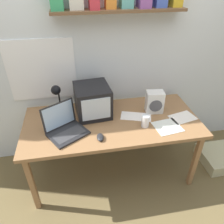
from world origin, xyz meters
TOP-DOWN VIEW (x-y plane):
  - ground_plane at (0.00, 0.00)m, footprint 12.00×12.00m
  - back_wall at (-0.00, 0.47)m, footprint 5.60×0.24m
  - corner_desk at (0.00, 0.00)m, footprint 1.69×0.78m
  - crt_monitor at (-0.17, 0.16)m, footprint 0.36×0.38m
  - laptop at (-0.45, -0.09)m, footprint 0.41×0.40m
  - desk_lamp at (-0.50, 0.23)m, footprint 0.12×0.16m
  - juice_glass at (0.29, -0.14)m, footprint 0.07×0.07m
  - space_heater at (0.45, 0.08)m, footprint 0.18×0.14m
  - computer_mouse at (-0.15, -0.25)m, footprint 0.07×0.11m
  - loose_paper_near_monitor at (0.70, -0.08)m, footprint 0.28×0.22m
  - printed_handout at (0.49, -0.19)m, footprint 0.27×0.25m
  - loose_paper_near_laptop at (0.25, 0.02)m, footprint 0.33×0.23m
  - floor_cushion at (1.28, -0.09)m, footprint 0.43×0.43m

SIDE VIEW (x-z plane):
  - ground_plane at x=0.00m, z-range 0.00..0.00m
  - floor_cushion at x=1.28m, z-range 0.00..0.13m
  - corner_desk at x=0.00m, z-range 0.30..1.00m
  - loose_paper_near_monitor at x=0.70m, z-range 0.70..0.71m
  - printed_handout at x=0.49m, z-range 0.70..0.71m
  - loose_paper_near_laptop at x=0.25m, z-range 0.70..0.71m
  - computer_mouse at x=-0.15m, z-range 0.70..0.74m
  - juice_glass at x=0.29m, z-range 0.70..0.81m
  - laptop at x=-0.45m, z-range 0.64..0.90m
  - space_heater at x=0.45m, z-range 0.70..0.93m
  - crt_monitor at x=-0.17m, z-range 0.70..1.01m
  - desk_lamp at x=-0.50m, z-range 0.75..1.07m
  - back_wall at x=0.00m, z-range 0.01..2.61m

